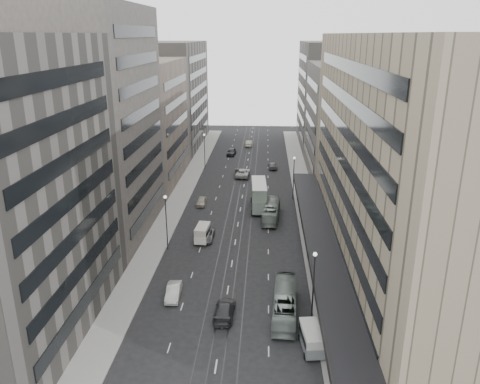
% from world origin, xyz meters
% --- Properties ---
extents(ground, '(220.00, 220.00, 0.00)m').
position_xyz_m(ground, '(0.00, 0.00, 0.00)').
color(ground, black).
rests_on(ground, ground).
extents(sidewalk_right, '(4.00, 125.00, 0.15)m').
position_xyz_m(sidewalk_right, '(12.00, 37.50, 0.07)').
color(sidewalk_right, gray).
rests_on(sidewalk_right, ground).
extents(sidewalk_left, '(4.00, 125.00, 0.15)m').
position_xyz_m(sidewalk_left, '(-12.00, 37.50, 0.07)').
color(sidewalk_left, gray).
rests_on(sidewalk_left, ground).
extents(department_store, '(19.20, 60.00, 30.00)m').
position_xyz_m(department_store, '(21.45, 8.00, 14.95)').
color(department_store, gray).
rests_on(department_store, ground).
extents(building_right_mid, '(15.00, 28.00, 24.00)m').
position_xyz_m(building_right_mid, '(21.50, 52.00, 12.00)').
color(building_right_mid, '#443F3A').
rests_on(building_right_mid, ground).
extents(building_right_far, '(15.00, 32.00, 28.00)m').
position_xyz_m(building_right_far, '(21.50, 82.00, 14.00)').
color(building_right_far, '#615D57').
rests_on(building_right_far, ground).
extents(building_left_b, '(15.00, 26.00, 34.00)m').
position_xyz_m(building_left_b, '(-21.50, 19.00, 17.00)').
color(building_left_b, '#443F3A').
rests_on(building_left_b, ground).
extents(building_left_c, '(15.00, 28.00, 25.00)m').
position_xyz_m(building_left_c, '(-21.50, 46.00, 12.50)').
color(building_left_c, '#74665A').
rests_on(building_left_c, ground).
extents(building_left_d, '(15.00, 38.00, 28.00)m').
position_xyz_m(building_left_d, '(-21.50, 79.00, 14.00)').
color(building_left_d, '#615D57').
rests_on(building_left_d, ground).
extents(lamp_right_near, '(0.44, 0.44, 8.32)m').
position_xyz_m(lamp_right_near, '(9.70, -5.00, 5.20)').
color(lamp_right_near, '#262628').
rests_on(lamp_right_near, ground).
extents(lamp_right_far, '(0.44, 0.44, 8.32)m').
position_xyz_m(lamp_right_far, '(9.70, 35.00, 5.20)').
color(lamp_right_far, '#262628').
rests_on(lamp_right_far, ground).
extents(lamp_left_near, '(0.44, 0.44, 8.32)m').
position_xyz_m(lamp_left_near, '(-9.70, 12.00, 5.20)').
color(lamp_left_near, '#262628').
rests_on(lamp_left_near, ground).
extents(lamp_left_far, '(0.44, 0.44, 8.32)m').
position_xyz_m(lamp_left_far, '(-9.70, 55.00, 5.20)').
color(lamp_left_far, '#262628').
rests_on(lamp_left_far, ground).
extents(bus_near, '(3.05, 10.58, 2.91)m').
position_xyz_m(bus_near, '(6.78, -3.88, 1.46)').
color(bus_near, gray).
rests_on(bus_near, ground).
extents(bus_far, '(3.24, 10.33, 2.83)m').
position_xyz_m(bus_far, '(5.51, 24.81, 1.42)').
color(bus_far, gray).
rests_on(bus_far, ground).
extents(double_decker, '(3.12, 9.08, 4.90)m').
position_xyz_m(double_decker, '(3.29, 29.59, 2.65)').
color(double_decker, gray).
rests_on(double_decker, ground).
extents(vw_microbus, '(2.40, 4.50, 2.33)m').
position_xyz_m(vw_microbus, '(9.20, -9.86, 1.30)').
color(vw_microbus, slate).
rests_on(vw_microbus, ground).
extents(panel_van, '(2.22, 4.15, 2.54)m').
position_xyz_m(panel_van, '(-4.95, 15.02, 1.40)').
color(panel_van, silver).
rests_on(panel_van, ground).
extents(sedan_1, '(1.84, 4.60, 1.49)m').
position_xyz_m(sedan_1, '(-6.34, -1.00, 0.74)').
color(sedan_1, silver).
rests_on(sedan_1, ground).
extents(sedan_2, '(2.24, 4.86, 1.35)m').
position_xyz_m(sedan_2, '(-4.49, 15.65, 0.67)').
color(sedan_2, '#5F5F62').
rests_on(sedan_2, ground).
extents(sedan_3, '(2.34, 5.42, 1.56)m').
position_xyz_m(sedan_3, '(0.07, -4.63, 0.78)').
color(sedan_3, '#2A2A2D').
rests_on(sedan_3, ground).
extents(sedan_4, '(1.69, 4.16, 1.41)m').
position_xyz_m(sedan_4, '(-7.27, 30.82, 0.71)').
color(sedan_4, '#B1A592').
rests_on(sedan_4, ground).
extents(sedan_5, '(2.02, 4.40, 1.40)m').
position_xyz_m(sedan_5, '(-1.52, 50.04, 0.70)').
color(sedan_5, black).
rests_on(sedan_5, ground).
extents(sedan_6, '(3.22, 6.34, 1.72)m').
position_xyz_m(sedan_6, '(-0.58, 49.42, 0.86)').
color(sedan_6, beige).
rests_on(sedan_6, ground).
extents(sedan_7, '(2.26, 4.88, 1.38)m').
position_xyz_m(sedan_7, '(6.05, 56.28, 0.69)').
color(sedan_7, '#5A5A5D').
rests_on(sedan_7, ground).
extents(sedan_8, '(2.46, 5.18, 1.71)m').
position_xyz_m(sedan_8, '(-4.50, 68.67, 0.85)').
color(sedan_8, '#28282B').
rests_on(sedan_8, ground).
extents(sedan_9, '(1.88, 4.93, 1.60)m').
position_xyz_m(sedan_9, '(-0.32, 79.12, 0.80)').
color(sedan_9, '#B7B198').
rests_on(sedan_9, ground).
extents(pedestrian, '(0.78, 0.69, 1.80)m').
position_xyz_m(pedestrian, '(13.39, -10.78, 1.05)').
color(pedestrian, black).
rests_on(pedestrian, sidewalk_right).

